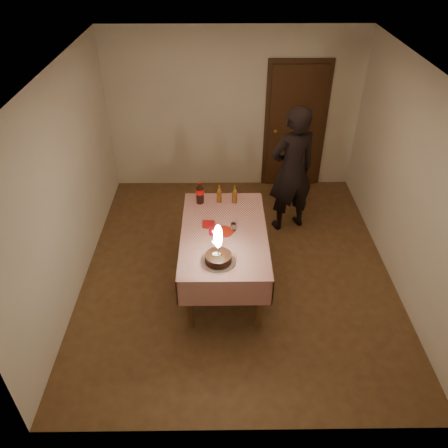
{
  "coord_description": "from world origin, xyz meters",
  "views": [
    {
      "loc": [
        -0.23,
        -4.4,
        3.91
      ],
      "look_at": [
        -0.18,
        -0.31,
        0.95
      ],
      "focal_mm": 35.0,
      "sensor_mm": 36.0,
      "label": 1
    }
  ],
  "objects_px": {
    "birthday_cake": "(218,254)",
    "dining_table": "(224,239)",
    "red_plate": "(224,231)",
    "amber_bottle_left": "(219,194)",
    "red_cup": "(212,231)",
    "clear_cup": "(233,227)",
    "cola_bottle": "(200,192)",
    "amber_bottle_right": "(235,195)",
    "photographer": "(292,170)"
  },
  "relations": [
    {
      "from": "birthday_cake",
      "to": "cola_bottle",
      "type": "height_order",
      "value": "birthday_cake"
    },
    {
      "from": "photographer",
      "to": "dining_table",
      "type": "bearing_deg",
      "value": -128.08
    },
    {
      "from": "red_plate",
      "to": "photographer",
      "type": "bearing_deg",
      "value": 52.14
    },
    {
      "from": "red_plate",
      "to": "amber_bottle_left",
      "type": "bearing_deg",
      "value": 95.39
    },
    {
      "from": "red_cup",
      "to": "amber_bottle_right",
      "type": "bearing_deg",
      "value": 67.45
    },
    {
      "from": "clear_cup",
      "to": "cola_bottle",
      "type": "relative_size",
      "value": 0.28
    },
    {
      "from": "cola_bottle",
      "to": "amber_bottle_left",
      "type": "relative_size",
      "value": 1.25
    },
    {
      "from": "clear_cup",
      "to": "photographer",
      "type": "distance_m",
      "value": 1.47
    },
    {
      "from": "dining_table",
      "to": "cola_bottle",
      "type": "relative_size",
      "value": 5.42
    },
    {
      "from": "birthday_cake",
      "to": "amber_bottle_left",
      "type": "height_order",
      "value": "birthday_cake"
    },
    {
      "from": "birthday_cake",
      "to": "dining_table",
      "type": "bearing_deg",
      "value": 82.91
    },
    {
      "from": "amber_bottle_left",
      "to": "amber_bottle_right",
      "type": "distance_m",
      "value": 0.2
    },
    {
      "from": "cola_bottle",
      "to": "amber_bottle_right",
      "type": "height_order",
      "value": "cola_bottle"
    },
    {
      "from": "clear_cup",
      "to": "red_plate",
      "type": "bearing_deg",
      "value": -161.98
    },
    {
      "from": "clear_cup",
      "to": "photographer",
      "type": "xyz_separation_m",
      "value": [
        0.85,
        1.2,
        0.09
      ]
    },
    {
      "from": "birthday_cake",
      "to": "red_plate",
      "type": "height_order",
      "value": "birthday_cake"
    },
    {
      "from": "clear_cup",
      "to": "cola_bottle",
      "type": "height_order",
      "value": "cola_bottle"
    },
    {
      "from": "red_cup",
      "to": "photographer",
      "type": "relative_size",
      "value": 0.05
    },
    {
      "from": "red_plate",
      "to": "cola_bottle",
      "type": "height_order",
      "value": "cola_bottle"
    },
    {
      "from": "birthday_cake",
      "to": "amber_bottle_left",
      "type": "bearing_deg",
      "value": 89.4
    },
    {
      "from": "amber_bottle_right",
      "to": "birthday_cake",
      "type": "bearing_deg",
      "value": -100.25
    },
    {
      "from": "red_plate",
      "to": "clear_cup",
      "type": "xyz_separation_m",
      "value": [
        0.11,
        0.03,
        0.04
      ]
    },
    {
      "from": "amber_bottle_right",
      "to": "clear_cup",
      "type": "bearing_deg",
      "value": -93.08
    },
    {
      "from": "dining_table",
      "to": "red_plate",
      "type": "height_order",
      "value": "red_plate"
    },
    {
      "from": "clear_cup",
      "to": "amber_bottle_left",
      "type": "xyz_separation_m",
      "value": [
        -0.17,
        0.61,
        0.07
      ]
    },
    {
      "from": "cola_bottle",
      "to": "amber_bottle_left",
      "type": "xyz_separation_m",
      "value": [
        0.25,
        0.01,
        -0.03
      ]
    },
    {
      "from": "red_plate",
      "to": "clear_cup",
      "type": "bearing_deg",
      "value": 18.02
    },
    {
      "from": "cola_bottle",
      "to": "photographer",
      "type": "relative_size",
      "value": 0.17
    },
    {
      "from": "red_plate",
      "to": "amber_bottle_left",
      "type": "height_order",
      "value": "amber_bottle_left"
    },
    {
      "from": "birthday_cake",
      "to": "amber_bottle_right",
      "type": "bearing_deg",
      "value": 79.75
    },
    {
      "from": "dining_table",
      "to": "clear_cup",
      "type": "height_order",
      "value": "clear_cup"
    },
    {
      "from": "photographer",
      "to": "clear_cup",
      "type": "bearing_deg",
      "value": -125.41
    },
    {
      "from": "birthday_cake",
      "to": "red_cup",
      "type": "height_order",
      "value": "birthday_cake"
    },
    {
      "from": "birthday_cake",
      "to": "red_plate",
      "type": "distance_m",
      "value": 0.56
    },
    {
      "from": "dining_table",
      "to": "amber_bottle_left",
      "type": "height_order",
      "value": "amber_bottle_left"
    },
    {
      "from": "amber_bottle_left",
      "to": "dining_table",
      "type": "bearing_deg",
      "value": -85.11
    },
    {
      "from": "photographer",
      "to": "red_cup",
      "type": "bearing_deg",
      "value": -130.74
    },
    {
      "from": "dining_table",
      "to": "clear_cup",
      "type": "xyz_separation_m",
      "value": [
        0.11,
        0.03,
        0.15
      ]
    },
    {
      "from": "dining_table",
      "to": "birthday_cake",
      "type": "height_order",
      "value": "birthday_cake"
    },
    {
      "from": "amber_bottle_right",
      "to": "dining_table",
      "type": "bearing_deg",
      "value": -102.91
    },
    {
      "from": "dining_table",
      "to": "birthday_cake",
      "type": "xyz_separation_m",
      "value": [
        -0.07,
        -0.54,
        0.22
      ]
    },
    {
      "from": "amber_bottle_right",
      "to": "photographer",
      "type": "xyz_separation_m",
      "value": [
        0.82,
        0.6,
        0.02
      ]
    },
    {
      "from": "clear_cup",
      "to": "birthday_cake",
      "type": "bearing_deg",
      "value": -107.39
    },
    {
      "from": "clear_cup",
      "to": "amber_bottle_left",
      "type": "bearing_deg",
      "value": 105.34
    },
    {
      "from": "red_plate",
      "to": "clear_cup",
      "type": "relative_size",
      "value": 2.44
    },
    {
      "from": "clear_cup",
      "to": "photographer",
      "type": "relative_size",
      "value": 0.05
    },
    {
      "from": "red_plate",
      "to": "amber_bottle_right",
      "type": "height_order",
      "value": "amber_bottle_right"
    },
    {
      "from": "birthday_cake",
      "to": "cola_bottle",
      "type": "xyz_separation_m",
      "value": [
        -0.23,
        1.18,
        0.04
      ]
    },
    {
      "from": "dining_table",
      "to": "red_cup",
      "type": "xyz_separation_m",
      "value": [
        -0.14,
        -0.05,
        0.16
      ]
    },
    {
      "from": "dining_table",
      "to": "cola_bottle",
      "type": "height_order",
      "value": "cola_bottle"
    }
  ]
}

